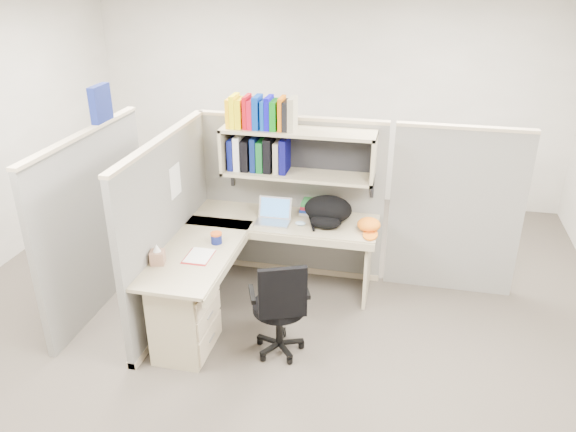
% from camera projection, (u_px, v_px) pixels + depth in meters
% --- Properties ---
extents(ground, '(6.00, 6.00, 0.00)m').
position_uv_depth(ground, '(270.00, 319.00, 5.04)').
color(ground, '#342E28').
rests_on(ground, ground).
extents(room_shell, '(6.00, 6.00, 6.00)m').
position_uv_depth(room_shell, '(267.00, 146.00, 4.36)').
color(room_shell, '#A8A598').
rests_on(room_shell, ground).
extents(cubicle, '(3.79, 1.84, 1.95)m').
position_uv_depth(cubicle, '(242.00, 203.00, 5.13)').
color(cubicle, slate).
rests_on(cubicle, ground).
extents(desk, '(1.74, 1.75, 0.73)m').
position_uv_depth(desk, '(214.00, 289.00, 4.68)').
color(desk, tan).
rests_on(desk, ground).
extents(laptop, '(0.31, 0.31, 0.22)m').
position_uv_depth(laptop, '(273.00, 212.00, 5.12)').
color(laptop, '#ABACB0').
rests_on(laptop, desk).
extents(backpack, '(0.44, 0.34, 0.26)m').
position_uv_depth(backpack, '(327.00, 212.00, 5.08)').
color(backpack, black).
rests_on(backpack, desk).
extents(orange_cap, '(0.26, 0.28, 0.11)m').
position_uv_depth(orange_cap, '(369.00, 225.00, 5.00)').
color(orange_cap, orange).
rests_on(orange_cap, desk).
extents(snack_canister, '(0.10, 0.10, 0.10)m').
position_uv_depth(snack_canister, '(216.00, 238.00, 4.78)').
color(snack_canister, navy).
rests_on(snack_canister, desk).
extents(tissue_box, '(0.13, 0.13, 0.17)m').
position_uv_depth(tissue_box, '(157.00, 254.00, 4.45)').
color(tissue_box, '#9E7259').
rests_on(tissue_box, desk).
extents(mouse, '(0.11, 0.08, 0.04)m').
position_uv_depth(mouse, '(300.00, 223.00, 5.12)').
color(mouse, '#8DAEC8').
rests_on(mouse, desk).
extents(paper_cup, '(0.08, 0.08, 0.10)m').
position_uv_depth(paper_cup, '(282.00, 205.00, 5.41)').
color(paper_cup, white).
rests_on(paper_cup, desk).
extents(book_stack, '(0.18, 0.24, 0.12)m').
position_uv_depth(book_stack, '(310.00, 206.00, 5.37)').
color(book_stack, gray).
rests_on(book_stack, desk).
extents(loose_paper, '(0.20, 0.26, 0.00)m').
position_uv_depth(loose_paper, '(199.00, 256.00, 4.60)').
color(loose_paper, white).
rests_on(loose_paper, desk).
extents(task_chair, '(0.52, 0.48, 0.89)m').
position_uv_depth(task_chair, '(280.00, 322.00, 4.47)').
color(task_chair, black).
rests_on(task_chair, ground).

